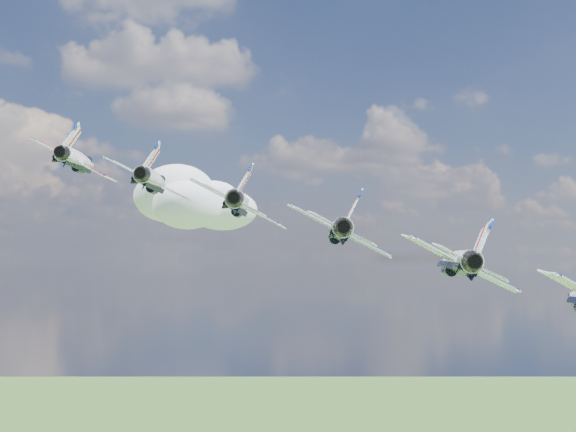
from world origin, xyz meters
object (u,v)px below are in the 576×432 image
object	(u,v)px
jet_4	(457,261)
jet_3	(340,230)
jet_0	(79,160)
jet_2	(240,203)
jet_1	(154,180)

from	to	relation	value
jet_4	jet_3	bearing A→B (deg)	150.29
jet_0	jet_4	distance (m)	51.02
jet_0	jet_3	world-z (taller)	jet_0
jet_2	jet_3	xyz separation A→B (m)	(8.16, -9.27, -3.17)
jet_0	jet_3	xyz separation A→B (m)	(24.48, -27.82, -9.52)
jet_0	jet_2	world-z (taller)	jet_0
jet_1	jet_4	world-z (taller)	jet_1
jet_1	jet_2	bearing A→B (deg)	-29.71
jet_0	jet_2	size ratio (longest dim) A/B	1.00
jet_3	jet_0	bearing A→B (deg)	150.29
jet_3	jet_4	size ratio (longest dim) A/B	1.00
jet_3	jet_4	xyz separation A→B (m)	(8.16, -9.27, -3.17)
jet_1	jet_3	xyz separation A→B (m)	(16.32, -18.55, -6.35)
jet_1	jet_4	xyz separation A→B (m)	(24.48, -27.82, -9.52)
jet_2	jet_1	bearing A→B (deg)	150.29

